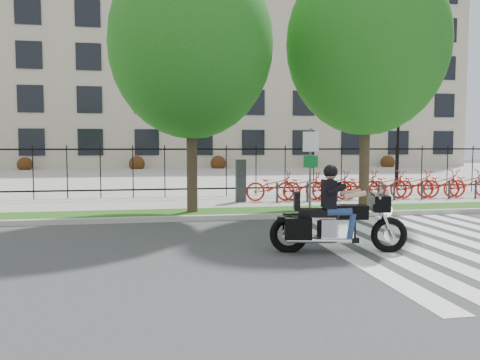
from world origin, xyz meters
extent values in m
plane|color=#3A3A3C|center=(0.00, 0.00, 0.00)|extent=(120.00, 120.00, 0.00)
cube|color=#ACA9A2|center=(0.00, 4.10, 0.07)|extent=(60.00, 0.20, 0.15)
cube|color=#235314|center=(0.00, 4.95, 0.07)|extent=(60.00, 1.50, 0.15)
cube|color=#A9A59E|center=(0.00, 7.45, 0.07)|extent=(60.00, 3.50, 0.15)
cube|color=#A9A59E|center=(0.00, 25.00, 0.05)|extent=(80.00, 34.00, 0.10)
cube|color=#AFA68D|center=(0.00, 45.00, 10.00)|extent=(60.00, 20.00, 20.00)
cylinder|color=black|center=(10.00, 12.00, 2.00)|extent=(0.14, 0.14, 4.00)
cylinder|color=black|center=(10.00, 12.00, 3.90)|extent=(0.06, 0.70, 0.70)
sphere|color=white|center=(9.65, 12.00, 4.00)|extent=(0.36, 0.36, 0.36)
sphere|color=white|center=(10.35, 12.00, 4.00)|extent=(0.36, 0.36, 0.36)
cylinder|color=#36271D|center=(-0.44, 4.95, 1.90)|extent=(0.32, 0.32, 3.50)
ellipsoid|color=#124E12|center=(-0.44, 4.95, 5.09)|extent=(4.82, 4.82, 5.54)
cylinder|color=#36271D|center=(5.04, 4.95, 1.99)|extent=(0.32, 0.32, 3.69)
ellipsoid|color=#124E12|center=(5.04, 4.95, 5.34)|extent=(5.02, 5.02, 5.77)
cube|color=#2D2D33|center=(1.43, 7.20, 0.90)|extent=(0.35, 0.25, 1.50)
imported|color=red|center=(2.63, 7.20, 0.68)|extent=(2.02, 0.71, 1.06)
cylinder|color=#2D2D33|center=(2.63, 6.70, 0.50)|extent=(0.08, 0.08, 0.70)
imported|color=red|center=(3.73, 7.20, 0.68)|extent=(2.02, 0.71, 1.06)
cylinder|color=#2D2D33|center=(3.73, 6.70, 0.50)|extent=(0.08, 0.08, 0.70)
imported|color=red|center=(4.83, 7.20, 0.68)|extent=(2.02, 0.71, 1.06)
cylinder|color=#2D2D33|center=(4.83, 6.70, 0.50)|extent=(0.08, 0.08, 0.70)
imported|color=red|center=(5.93, 7.20, 0.68)|extent=(2.02, 0.71, 1.06)
cylinder|color=#2D2D33|center=(5.93, 6.70, 0.50)|extent=(0.08, 0.08, 0.70)
imported|color=red|center=(7.03, 7.20, 0.68)|extent=(2.02, 0.71, 1.06)
cylinder|color=#2D2D33|center=(7.03, 6.70, 0.50)|extent=(0.08, 0.08, 0.70)
imported|color=red|center=(8.13, 7.20, 0.68)|extent=(2.02, 0.71, 1.06)
cylinder|color=#2D2D33|center=(8.13, 6.70, 0.50)|extent=(0.08, 0.08, 0.70)
imported|color=red|center=(9.23, 7.20, 0.68)|extent=(2.02, 0.71, 1.06)
cylinder|color=#2D2D33|center=(9.23, 6.70, 0.50)|extent=(0.08, 0.08, 0.70)
imported|color=red|center=(10.33, 7.20, 0.68)|extent=(2.02, 0.71, 1.06)
cylinder|color=#2D2D33|center=(10.33, 6.70, 0.50)|extent=(0.08, 0.08, 0.70)
cylinder|color=#59595B|center=(3.12, 4.60, 1.40)|extent=(0.07, 0.07, 2.50)
cube|color=white|center=(3.12, 4.56, 2.25)|extent=(0.50, 0.03, 0.60)
cube|color=#0C6626|center=(3.12, 4.56, 1.65)|extent=(0.45, 0.03, 0.35)
torus|color=black|center=(3.06, -0.54, 0.35)|extent=(0.73, 0.27, 0.72)
torus|color=black|center=(1.11, -0.15, 0.35)|extent=(0.78, 0.30, 0.76)
cube|color=black|center=(2.85, -0.50, 0.99)|extent=(0.42, 0.62, 0.31)
cube|color=#26262B|center=(2.92, -0.51, 1.23)|extent=(0.26, 0.54, 0.32)
cube|color=silver|center=(2.03, -0.34, 0.47)|extent=(0.68, 0.47, 0.42)
cube|color=black|center=(2.34, -0.40, 0.81)|extent=(0.63, 0.46, 0.27)
cube|color=black|center=(1.68, -0.27, 0.79)|extent=(0.79, 0.51, 0.15)
cube|color=black|center=(1.27, -0.18, 1.02)|extent=(0.17, 0.37, 0.35)
cube|color=black|center=(1.20, -0.49, 0.52)|extent=(0.54, 0.27, 0.42)
cube|color=black|center=(1.33, 0.12, 0.52)|extent=(0.54, 0.27, 0.42)
cube|color=black|center=(1.88, -0.31, 1.17)|extent=(0.33, 0.46, 0.54)
sphere|color=tan|center=(1.91, -0.31, 1.57)|extent=(0.24, 0.24, 0.24)
sphere|color=black|center=(1.91, -0.31, 1.61)|extent=(0.28, 0.28, 0.28)
camera|label=1|loc=(-1.41, -9.05, 2.10)|focal=35.00mm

